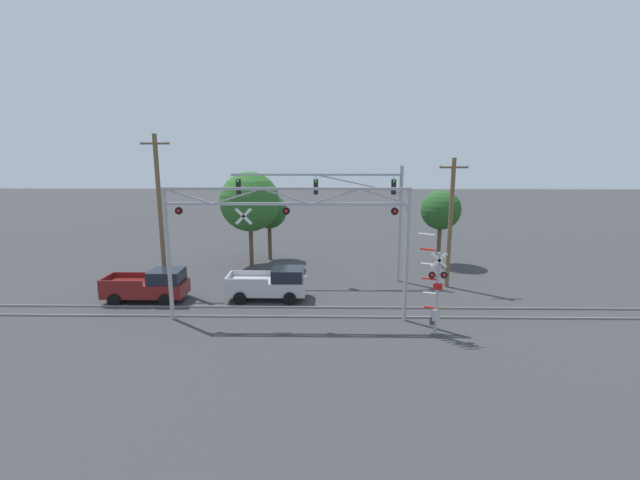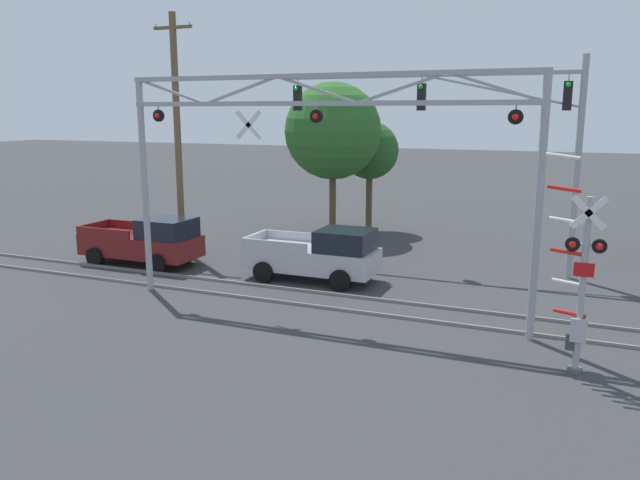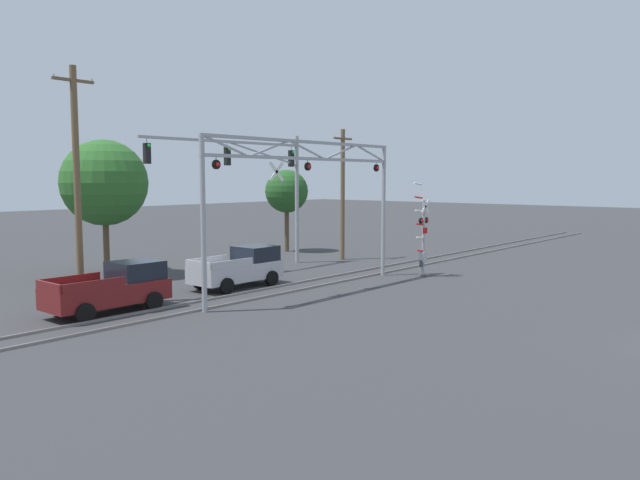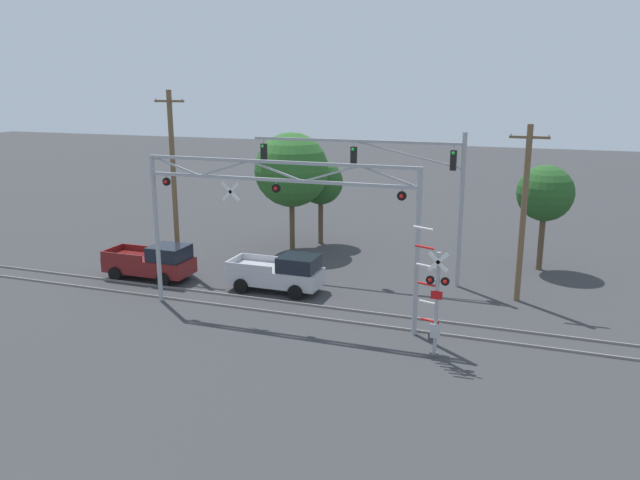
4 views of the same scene
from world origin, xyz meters
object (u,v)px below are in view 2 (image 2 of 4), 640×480
object	(u,v)px
background_tree_far_left_verge	(333,131)
pickup_truck_lead	(319,255)
traffic_signal_span	(495,124)
pickup_truck_following	(146,241)
crossing_gantry	(316,145)
background_tree_beyond_span	(370,151)
utility_pole_left	(177,133)
crossing_signal_mast	(579,289)

from	to	relation	value
background_tree_far_left_verge	pickup_truck_lead	bearing A→B (deg)	-71.91
traffic_signal_span	pickup_truck_following	bearing A→B (deg)	-161.15
crossing_gantry	background_tree_beyond_span	distance (m)	13.39
utility_pole_left	pickup_truck_lead	bearing A→B (deg)	-15.45
pickup_truck_following	background_tree_beyond_span	distance (m)	12.22
crossing_gantry	background_tree_beyond_span	size ratio (longest dim) A/B	2.29
utility_pole_left	background_tree_beyond_span	bearing A→B (deg)	53.12
pickup_truck_following	background_tree_beyond_span	xyz separation A→B (m)	(5.84, 10.29, 3.08)
crossing_signal_mast	pickup_truck_lead	xyz separation A→B (m)	(-8.60, 5.10, -1.07)
crossing_gantry	pickup_truck_following	size ratio (longest dim) A/B	2.63
traffic_signal_span	pickup_truck_following	size ratio (longest dim) A/B	2.39
traffic_signal_span	utility_pole_left	world-z (taller)	utility_pole_left
crossing_signal_mast	pickup_truck_lead	size ratio (longest dim) A/B	1.08
crossing_signal_mast	utility_pole_left	distance (m)	17.62
pickup_truck_following	traffic_signal_span	bearing A→B (deg)	18.85
pickup_truck_following	background_tree_beyond_span	world-z (taller)	background_tree_beyond_span
pickup_truck_lead	background_tree_far_left_verge	size ratio (longest dim) A/B	0.64
utility_pole_left	background_tree_far_left_verge	world-z (taller)	utility_pole_left
utility_pole_left	background_tree_far_left_verge	bearing A→B (deg)	51.22
traffic_signal_span	crossing_gantry	bearing A→B (deg)	-120.08
pickup_truck_following	utility_pole_left	bearing A→B (deg)	90.81
crossing_gantry	crossing_signal_mast	bearing A→B (deg)	-14.05
crossing_signal_mast	utility_pole_left	xyz separation A→B (m)	(-15.83, 7.09, 3.08)
pickup_truck_lead	background_tree_far_left_verge	world-z (taller)	background_tree_far_left_verge
crossing_signal_mast	utility_pole_left	world-z (taller)	utility_pole_left
crossing_signal_mast	background_tree_beyond_span	bearing A→B (deg)	123.73
crossing_signal_mast	background_tree_far_left_verge	distance (m)	17.34
traffic_signal_span	pickup_truck_lead	size ratio (longest dim) A/B	2.43
crossing_signal_mast	crossing_gantry	bearing A→B (deg)	165.95
pickup_truck_lead	background_tree_far_left_verge	distance (m)	9.19
utility_pole_left	background_tree_beyond_span	distance (m)	9.84
pickup_truck_following	utility_pole_left	distance (m)	4.82
crossing_gantry	background_tree_far_left_verge	xyz separation A→B (m)	(-3.84, 11.09, 0.03)
utility_pole_left	background_tree_far_left_verge	size ratio (longest dim) A/B	1.35
utility_pole_left	background_tree_far_left_verge	xyz separation A→B (m)	(4.68, 5.82, -0.05)
pickup_truck_lead	pickup_truck_following	world-z (taller)	same
pickup_truck_lead	pickup_truck_following	distance (m)	7.21
pickup_truck_lead	background_tree_beyond_span	bearing A→B (deg)	97.89
pickup_truck_following	pickup_truck_lead	bearing A→B (deg)	3.66
traffic_signal_span	background_tree_beyond_span	world-z (taller)	traffic_signal_span
pickup_truck_lead	background_tree_beyond_span	world-z (taller)	background_tree_beyond_span
traffic_signal_span	background_tree_beyond_span	size ratio (longest dim) A/B	2.08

